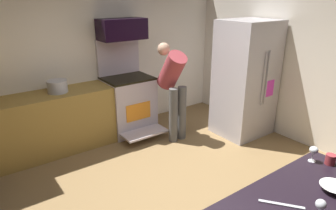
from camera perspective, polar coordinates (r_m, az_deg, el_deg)
ground_plane at (r=3.60m, az=1.25°, el=-17.83°), size 5.20×4.80×0.02m
wall_back at (r=4.99m, az=-15.24°, el=9.08°), size 5.20×0.12×2.60m
wall_right at (r=4.90m, az=26.05°, el=7.54°), size 0.12×4.80×2.60m
lower_cabinet_run at (r=4.66m, az=-22.96°, el=-3.64°), size 2.40×0.60×0.90m
oven_range at (r=5.06m, az=-7.62°, el=0.52°), size 0.76×0.98×1.55m
microwave at (r=4.87m, az=-8.83°, el=14.20°), size 0.74×0.38×0.33m
refrigerator at (r=5.00m, az=14.63°, el=4.83°), size 0.85×0.75×1.87m
person_cook at (r=4.65m, az=1.01°, el=3.91°), size 0.31×0.60×1.52m
mixing_bowl_large at (r=2.50m, az=29.28°, el=-13.77°), size 0.20×0.20×0.05m
wine_glass_near at (r=2.13m, az=27.25°, el=-16.81°), size 0.06×0.06×0.16m
wine_glass_mid at (r=2.78m, az=26.18°, el=-7.88°), size 0.07×0.07×0.14m
mug_coffee at (r=2.83m, az=28.73°, el=-9.15°), size 0.08×0.08×0.09m
knife_chef at (r=2.23m, az=20.94°, el=-17.40°), size 0.20×0.25×0.01m
stock_pot at (r=4.54m, az=-20.47°, el=3.37°), size 0.28×0.28×0.18m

